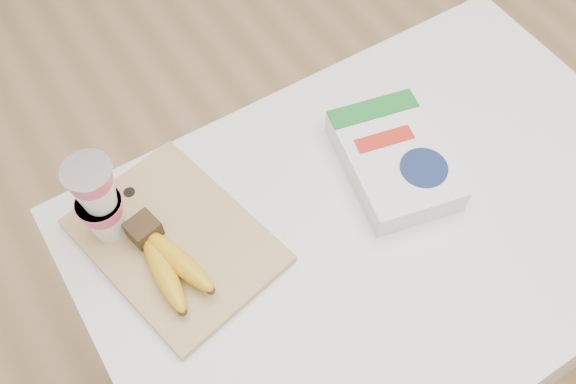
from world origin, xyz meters
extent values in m
plane|color=tan|center=(0.00, 0.00, 0.00)|extent=(4.00, 4.00, 0.00)
cube|color=silver|center=(0.00, 0.00, 0.39)|extent=(1.03, 0.69, 0.77)
cube|color=tan|center=(-0.33, 0.15, 0.78)|extent=(0.31, 0.37, 0.02)
cube|color=#382816|center=(-0.37, 0.18, 0.81)|extent=(0.06, 0.05, 0.03)
ellipsoid|color=gold|center=(-0.37, 0.10, 0.81)|extent=(0.05, 0.17, 0.05)
sphere|color=#382816|center=(-0.38, 0.02, 0.81)|extent=(0.01, 0.01, 0.01)
ellipsoid|color=gold|center=(-0.35, 0.10, 0.81)|extent=(0.08, 0.17, 0.05)
sphere|color=#382816|center=(-0.33, 0.03, 0.81)|extent=(0.01, 0.01, 0.01)
cylinder|color=silver|center=(-0.41, 0.22, 0.97)|extent=(0.08, 0.08, 0.00)
cube|color=white|center=(0.07, 0.08, 0.80)|extent=(0.21, 0.27, 0.05)
cube|color=#197128|center=(0.09, 0.18, 0.83)|extent=(0.17, 0.08, 0.00)
cylinder|color=#14214C|center=(0.09, 0.03, 0.83)|extent=(0.10, 0.10, 0.00)
cube|color=red|center=(0.06, 0.11, 0.83)|extent=(0.11, 0.05, 0.00)
camera|label=1|loc=(-0.44, -0.37, 1.72)|focal=40.00mm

